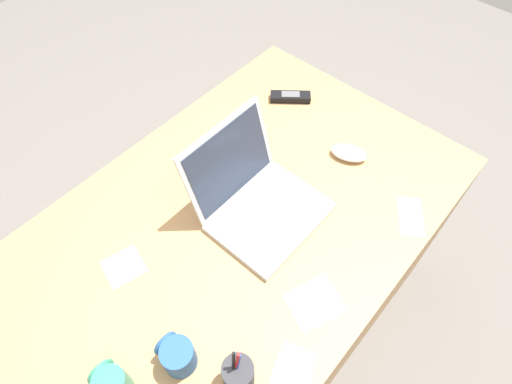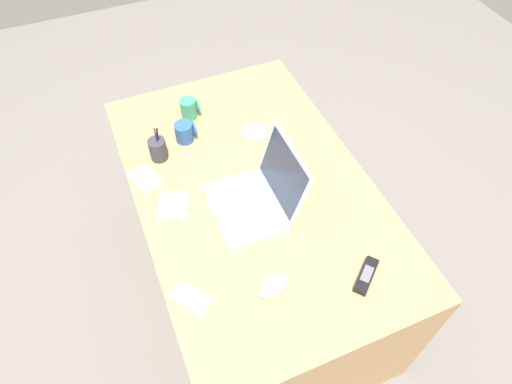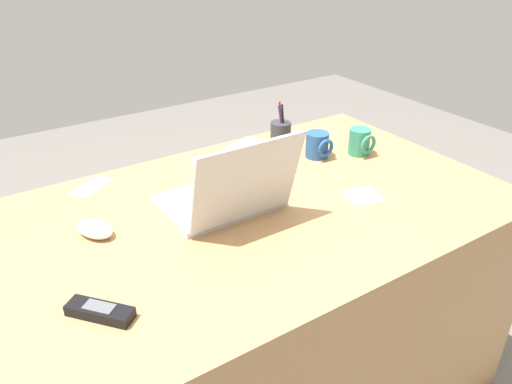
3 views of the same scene
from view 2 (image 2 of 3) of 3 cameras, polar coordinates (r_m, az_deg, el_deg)
name	(u,v)px [view 2 (image 2 of 3)]	position (r m, az deg, el deg)	size (l,w,h in m)	color
ground_plane	(253,276)	(2.40, -0.35, -10.65)	(6.00, 6.00, 0.00)	slate
desk	(253,237)	(2.08, -0.40, -5.78)	(1.44, 0.90, 0.75)	tan
laptop	(257,196)	(1.68, 0.18, -0.46)	(0.32, 0.31, 0.25)	silver
computer_mouse	(273,286)	(1.52, 2.21, -11.79)	(0.07, 0.12, 0.03)	white
coffee_mug_white	(185,132)	(1.95, -9.01, 7.54)	(0.08, 0.09, 0.09)	#26518C
coffee_mug_tall	(189,108)	(2.05, -8.46, 10.49)	(0.07, 0.08, 0.09)	#338C6B
cordless_phone	(366,276)	(1.59, 13.83, -10.26)	(0.12, 0.14, 0.03)	black
pen_holder	(158,149)	(1.89, -12.33, 5.35)	(0.07, 0.07, 0.17)	#333338
paper_note_near_laptop	(190,298)	(1.53, -8.33, -13.14)	(0.13, 0.07, 0.00)	white
paper_note_left	(254,131)	(1.99, -0.19, 7.79)	(0.10, 0.10, 0.00)	white
paper_note_right	(145,178)	(1.86, -13.92, 1.74)	(0.13, 0.09, 0.00)	white
paper_note_front	(173,205)	(1.75, -10.54, -1.62)	(0.13, 0.11, 0.00)	white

